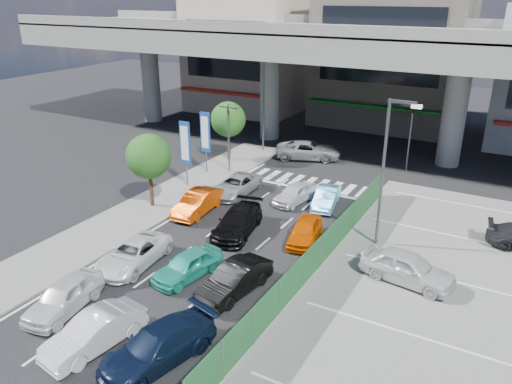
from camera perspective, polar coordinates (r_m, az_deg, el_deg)
The scene contains 30 objects.
ground at distance 25.99m, azimuth -5.52°, elevation -7.82°, with size 120.00×120.00×0.00m, color black.
parking_lot at distance 24.19m, azimuth 19.99°, elevation -11.61°, with size 12.00×28.00×0.06m, color #5C5C5A.
sidewalk_left at distance 32.71m, azimuth -11.71°, elevation -1.57°, with size 4.00×30.00×0.12m, color #5C5C5A.
fence_run at distance 24.09m, azimuth 6.34°, elevation -7.98°, with size 0.16×22.00×1.80m, color #1D5427, non-canonical shape.
expressway at distance 42.65m, azimuth 11.62°, elevation 16.04°, with size 64.00×14.00×10.75m.
building_west at distance 58.51m, azimuth -0.86°, elevation 15.73°, with size 12.00×10.90×13.00m.
building_center at distance 53.27m, azimuth 15.37°, elevation 15.45°, with size 14.00×10.90×15.00m.
traffic_light_left at distance 37.09m, azimuth -3.18°, elevation 8.01°, with size 1.60×1.24×5.20m.
traffic_light_right at distance 39.18m, azimuth 17.37°, elevation 7.80°, with size 1.60×1.24×5.20m.
street_lamp_right at distance 26.37m, azimuth 14.77°, elevation 3.34°, with size 1.65×0.22×8.00m.
street_lamp_left at distance 42.04m, azimuth 1.08°, elevation 10.87°, with size 1.65×0.22×8.00m.
signboard_near at distance 34.71m, azimuth -8.09°, elevation 5.35°, with size 0.80×0.14×4.70m.
signboard_far at distance 37.26m, azimuth -5.81°, elevation 6.61°, with size 0.80×0.14×4.70m.
tree_near at distance 31.55m, azimuth -12.17°, elevation 3.98°, with size 2.80×2.80×4.80m.
tree_far at distance 40.11m, azimuth -3.20°, elevation 8.27°, with size 2.80×2.80×4.80m.
van_white_back_left at distance 23.41m, azimuth -21.12°, elevation -11.07°, with size 1.63×4.05×1.38m, color silver.
hatch_white_back_mid at distance 20.88m, azimuth -17.98°, elevation -14.99°, with size 1.46×4.19×1.38m, color silver.
minivan_navy_back at distance 19.64m, azimuth -11.14°, elevation -16.87°, with size 1.93×4.76×1.38m, color black.
sedan_white_mid_left at distance 25.93m, azimuth -13.85°, elevation -6.89°, with size 2.11×4.58×1.27m, color white.
taxi_teal_mid at distance 24.43m, azimuth -7.84°, elevation -8.28°, with size 1.53×3.81×1.30m, color teal.
hatch_black_mid_right at distance 23.05m, azimuth -2.46°, elevation -9.97°, with size 1.46×4.19×1.38m, color black.
taxi_orange_left at distance 31.13m, azimuth -6.68°, elevation -1.21°, with size 1.46×4.19×1.38m, color #D44304.
sedan_black_mid at distance 28.42m, azimuth -2.13°, elevation -3.42°, with size 1.93×4.76×1.38m, color black.
taxi_orange_right at distance 27.62m, azimuth 5.63°, elevation -4.43°, with size 1.50×3.74×1.27m, color #E75900.
wagon_silver_front_left at distance 33.85m, azimuth -2.33°, elevation 0.75°, with size 2.07×4.49×1.25m, color #9C9FA2.
sedan_white_front_mid at distance 32.62m, azimuth 4.47°, elevation -0.15°, with size 1.47×3.66×1.25m, color silver.
kei_truck_front_right at distance 32.22m, azimuth 8.04°, elevation -0.62°, with size 1.29×3.69×1.22m, color #60BAF4.
crossing_wagon_silver at distance 41.32m, azimuth 5.98°, elevation 4.77°, with size 2.40×5.21×1.45m, color #95989B.
parked_sedan_white at distance 24.74m, azimuth 16.93°, elevation -8.26°, with size 1.78×4.41×1.50m, color silver.
traffic_cone at distance 26.55m, azimuth 12.28°, elevation -6.67°, with size 0.32×0.32×0.63m, color red.
Camera 1 is at (13.11, -18.38, 12.89)m, focal length 35.00 mm.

